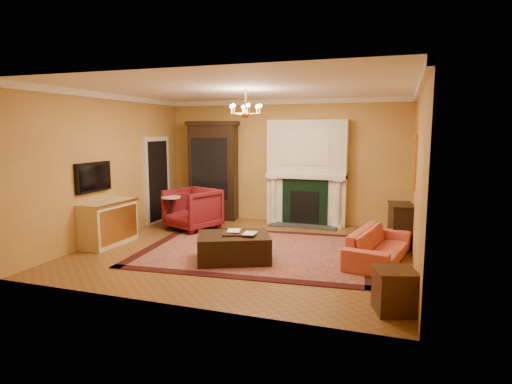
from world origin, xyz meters
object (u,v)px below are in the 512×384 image
at_px(wingback_armchair, 193,207).
at_px(leather_ottoman, 234,247).
at_px(commode, 108,223).
at_px(console_table, 401,225).
at_px(pedestal_table, 171,211).
at_px(end_table, 394,292).
at_px(china_cabinet, 214,173).
at_px(coral_sofa, 379,240).

bearing_deg(wingback_armchair, leather_ottoman, -24.54).
relative_size(wingback_armchair, commode, 0.89).
relative_size(wingback_armchair, console_table, 1.30).
distance_m(pedestal_table, commode, 1.61).
bearing_deg(console_table, wingback_armchair, 171.59).
distance_m(commode, end_table, 5.67).
height_order(wingback_armchair, leather_ottoman, wingback_armchair).
height_order(wingback_armchair, end_table, wingback_armchair).
xyz_separation_m(china_cabinet, console_table, (4.56, -1.20, -0.79)).
height_order(end_table, leather_ottoman, end_table).
height_order(pedestal_table, end_table, pedestal_table).
xyz_separation_m(china_cabinet, commode, (-0.95, -3.02, -0.75)).
xyz_separation_m(commode, console_table, (5.51, 1.81, -0.04)).
distance_m(wingback_armchair, console_table, 4.52).
relative_size(wingback_armchair, end_table, 1.97).
height_order(commode, console_table, commode).
height_order(coral_sofa, end_table, coral_sofa).
bearing_deg(end_table, china_cabinet, 134.63).
bearing_deg(end_table, pedestal_table, 148.06).
xyz_separation_m(china_cabinet, pedestal_table, (-0.39, -1.51, -0.74)).
height_order(china_cabinet, leather_ottoman, china_cabinet).
bearing_deg(end_table, leather_ottoman, 153.61).
distance_m(pedestal_table, end_table, 5.77).
height_order(china_cabinet, console_table, china_cabinet).
bearing_deg(commode, wingback_armchair, 62.23).
xyz_separation_m(commode, coral_sofa, (5.16, 0.59, -0.07)).
height_order(china_cabinet, wingback_armchair, china_cabinet).
bearing_deg(coral_sofa, china_cabinet, 71.25).
height_order(wingback_armchair, console_table, wingback_armchair).
bearing_deg(end_table, coral_sofa, 97.83).
distance_m(china_cabinet, wingback_armchair, 1.46).
relative_size(wingback_armchair, leather_ottoman, 0.85).
relative_size(china_cabinet, leather_ottoman, 1.94).
distance_m(china_cabinet, end_table, 6.47).
bearing_deg(china_cabinet, leather_ottoman, -68.37).
height_order(wingback_armchair, coral_sofa, wingback_armchair).
bearing_deg(leather_ottoman, end_table, -51.35).
height_order(china_cabinet, pedestal_table, china_cabinet).
xyz_separation_m(coral_sofa, end_table, (0.29, -2.13, -0.11)).
bearing_deg(pedestal_table, commode, -110.34).
bearing_deg(pedestal_table, leather_ottoman, -37.89).
distance_m(end_table, leather_ottoman, 2.99).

